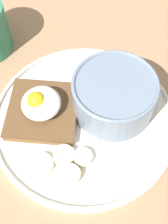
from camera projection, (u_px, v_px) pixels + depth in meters
ground_plane at (84, 125)px, 49.08cm from camera, size 120.00×120.00×2.00cm
plate at (84, 119)px, 47.54cm from camera, size 27.93×27.93×1.60cm
oatmeal_bowl at (114, 95)px, 45.81cm from camera, size 12.51×12.51×6.19cm
toast_slice at (43, 111)px, 47.07cm from camera, size 14.08×14.08×1.55cm
poached_egg at (40, 103)px, 45.08cm from camera, size 5.89×5.79×3.76cm
banana_slice_front at (71, 174)px, 42.14cm from camera, size 3.54×3.42×1.63cm
banana_slice_left at (42, 165)px, 43.04cm from camera, size 4.55×4.57×1.16cm
banana_slice_back at (64, 156)px, 43.46cm from camera, size 4.39×4.36×1.62cm
banana_slice_right at (83, 157)px, 43.54cm from camera, size 3.53×3.56×1.17cm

